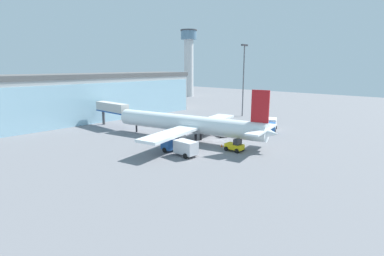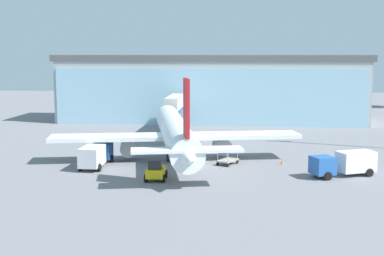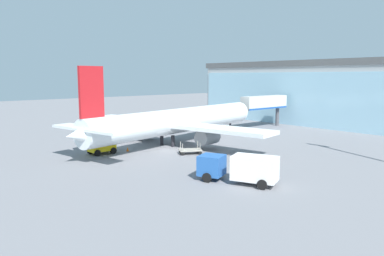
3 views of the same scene
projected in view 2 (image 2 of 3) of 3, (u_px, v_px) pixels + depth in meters
name	position (u px, v px, depth m)	size (l,w,h in m)	color
ground	(197.00, 165.00, 63.77)	(240.00, 240.00, 0.00)	slate
terminal_building	(211.00, 88.00, 103.93)	(59.61, 15.91, 12.89)	#AAAAAA
jet_bridge	(175.00, 104.00, 90.96)	(2.42, 11.21, 6.03)	beige
airplane	(175.00, 133.00, 67.43)	(31.27, 37.07, 10.89)	white
catering_truck	(96.00, 155.00, 62.75)	(2.76, 7.39, 2.65)	#2659A5
fuel_truck	(345.00, 163.00, 58.07)	(7.58, 4.86, 2.65)	#2659A5
baggage_cart	(228.00, 160.00, 64.21)	(2.77, 3.22, 1.50)	#9E998C
pushback_tug	(156.00, 171.00, 56.38)	(2.18, 3.22, 2.30)	yellow
safety_cone_nose	(167.00, 170.00, 59.82)	(0.36, 0.36, 0.55)	orange
safety_cone_wingtip	(282.00, 162.00, 64.41)	(0.36, 0.36, 0.55)	orange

